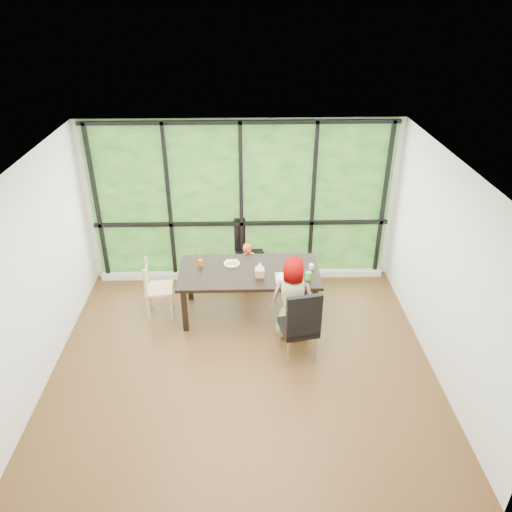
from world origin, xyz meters
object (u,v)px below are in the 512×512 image
chair_end_beech (159,289)px  white_mug (311,266)px  plate_far (232,263)px  chair_window_leather (250,251)px  orange_cup (200,263)px  child_older (294,299)px  chair_interior_leather (299,322)px  child_toddler (249,268)px  dining_table (249,292)px  tissue_box (260,272)px  plate_near (286,277)px  green_cup (309,276)px

chair_end_beech → white_mug: 2.29m
plate_far → white_mug: white_mug is taller
chair_window_leather → orange_cup: (-0.76, -0.83, 0.26)m
child_older → orange_cup: bearing=-18.5°
chair_interior_leather → plate_far: chair_interior_leather is taller
chair_end_beech → plate_far: size_ratio=3.76×
child_toddler → white_mug: bearing=-47.2°
child_older → chair_interior_leather: bearing=103.9°
dining_table → tissue_box: 0.48m
child_older → plate_near: (-0.08, 0.37, 0.13)m
child_older → orange_cup: (-1.33, 0.72, 0.17)m
chair_window_leather → child_older: bearing=-80.8°
orange_cup → white_mug: bearing=-4.3°
chair_window_leather → chair_interior_leather: (0.60, -1.98, 0.00)m
plate_near → white_mug: white_mug is taller
chair_end_beech → green_cup: bearing=-102.3°
chair_interior_leather → child_toddler: (-0.64, 1.61, -0.11)m
chair_interior_leather → orange_cup: size_ratio=10.39×
child_older → green_cup: child_older is taller
dining_table → green_cup: green_cup is taller
plate_far → tissue_box: bearing=-41.5°
plate_far → child_older: bearing=-42.0°
chair_window_leather → orange_cup: 1.15m
dining_table → tissue_box: bearing=-45.3°
plate_far → orange_cup: size_ratio=2.30×
chair_window_leather → orange_cup: chair_window_leather is taller
white_mug → chair_interior_leather: bearing=-105.4°
chair_window_leather → child_toddler: bearing=-106.3°
chair_window_leather → chair_interior_leather: 2.07m
dining_table → child_toddler: child_toddler is taller
chair_interior_leather → child_older: (-0.03, 0.43, 0.09)m
child_older → green_cup: 0.42m
chair_end_beech → orange_cup: size_ratio=8.66×
chair_interior_leather → tissue_box: size_ratio=8.03×
orange_cup → green_cup: size_ratio=0.85×
plate_near → plate_far: bearing=152.5°
chair_interior_leather → green_cup: (0.21, 0.73, 0.27)m
chair_end_beech → white_mug: size_ratio=12.00×
child_toddler → child_older: 1.34m
green_cup → white_mug: bearing=75.4°
plate_far → green_cup: 1.20m
plate_near → green_cup: green_cup is taller
plate_near → white_mug: (0.39, 0.23, 0.03)m
plate_near → green_cup: 0.32m
chair_interior_leather → child_older: size_ratio=0.86×
chair_end_beech → plate_far: 1.15m
child_older → plate_near: size_ratio=5.06×
dining_table → tissue_box: size_ratio=15.31×
plate_far → child_toddler: bearing=57.7°
child_older → tissue_box: (-0.46, 0.42, 0.18)m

